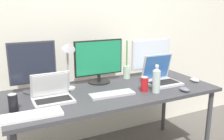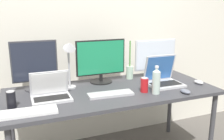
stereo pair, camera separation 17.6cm
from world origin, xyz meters
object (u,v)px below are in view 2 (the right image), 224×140
at_px(monitor_right, 155,57).
at_px(soda_can_near_keyboard, 11,100).
at_px(bamboo_vase, 130,71).
at_px(laptop_secondary, 163,78).
at_px(work_desk, 112,96).
at_px(water_bottle, 156,81).
at_px(soda_can_by_laptop, 144,85).
at_px(laptop_silver, 51,93).
at_px(monitor_center, 101,61).
at_px(keyboard_aux, 25,113).
at_px(mouse_by_laptop, 199,82).
at_px(desk_lamp, 70,55).
at_px(keyboard_main, 111,94).
at_px(monitor_left, 35,65).
at_px(mouse_by_keyboard, 185,91).

bearing_deg(monitor_right, soda_can_near_keyboard, -166.00).
bearing_deg(bamboo_vase, soda_can_near_keyboard, -161.96).
bearing_deg(laptop_secondary, work_desk, 177.55).
bearing_deg(laptop_secondary, water_bottle, -133.77).
height_order(work_desk, soda_can_by_laptop, soda_can_by_laptop).
bearing_deg(laptop_silver, water_bottle, -13.31).
bearing_deg(work_desk, monitor_center, 93.01).
xyz_separation_m(laptop_silver, keyboard_aux, (-0.20, -0.23, -0.04)).
xyz_separation_m(mouse_by_laptop, water_bottle, (-0.52, -0.08, 0.09)).
relative_size(work_desk, monitor_right, 3.99).
xyz_separation_m(laptop_secondary, keyboard_aux, (-1.24, -0.23, -0.05)).
bearing_deg(monitor_right, desk_lamp, -173.83).
xyz_separation_m(work_desk, keyboard_main, (-0.06, -0.13, 0.07)).
bearing_deg(soda_can_by_laptop, water_bottle, -45.48).
relative_size(mouse_by_laptop, soda_can_by_laptop, 0.80).
bearing_deg(water_bottle, monitor_left, 152.44).
bearing_deg(laptop_secondary, monitor_center, 151.90).
height_order(monitor_center, keyboard_main, monitor_center).
xyz_separation_m(monitor_left, bamboo_vase, (0.91, 0.00, -0.14)).
bearing_deg(water_bottle, laptop_silver, 166.69).
bearing_deg(bamboo_vase, desk_lamp, -169.79).
bearing_deg(soda_can_by_laptop, monitor_right, 49.37).
distance_m(laptop_secondary, keyboard_main, 0.58).
bearing_deg(bamboo_vase, keyboard_aux, -153.44).
distance_m(keyboard_aux, bamboo_vase, 1.15).
bearing_deg(mouse_by_laptop, bamboo_vase, 137.60).
xyz_separation_m(monitor_center, soda_can_by_laptop, (0.25, -0.41, -0.15)).
bearing_deg(laptop_secondary, keyboard_main, -169.42).
relative_size(laptop_secondary, keyboard_aux, 0.73).
bearing_deg(soda_can_near_keyboard, mouse_by_keyboard, -8.64).
xyz_separation_m(monitor_right, desk_lamp, (-0.91, -0.10, 0.10)).
xyz_separation_m(work_desk, water_bottle, (0.31, -0.22, 0.17)).
xyz_separation_m(work_desk, keyboard_aux, (-0.74, -0.26, 0.07)).
distance_m(monitor_right, soda_can_near_keyboard, 1.45).
bearing_deg(desk_lamp, mouse_by_keyboard, -27.59).
xyz_separation_m(keyboard_aux, soda_can_near_keyboard, (-0.09, 0.15, 0.05)).
xyz_separation_m(mouse_by_laptop, bamboo_vase, (-0.53, 0.40, 0.06)).
distance_m(keyboard_main, bamboo_vase, 0.53).
relative_size(monitor_right, keyboard_main, 1.22).
distance_m(monitor_center, laptop_silver, 0.61).
relative_size(keyboard_main, mouse_by_laptop, 3.71).
bearing_deg(bamboo_vase, monitor_right, -2.93).
xyz_separation_m(monitor_left, keyboard_main, (0.55, -0.39, -0.21)).
bearing_deg(keyboard_main, soda_can_near_keyboard, -178.02).
relative_size(laptop_secondary, bamboo_vase, 0.81).
bearing_deg(work_desk, laptop_silver, -177.25).
bearing_deg(mouse_by_keyboard, work_desk, 144.81).
distance_m(laptop_silver, keyboard_aux, 0.31).
distance_m(work_desk, bamboo_vase, 0.41).
bearing_deg(mouse_by_keyboard, monitor_center, 129.22).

